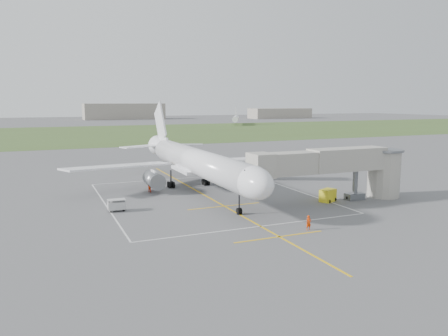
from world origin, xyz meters
name	(u,v)px	position (x,y,z in m)	size (l,w,h in m)	color
ground	(198,192)	(0.00, 0.00, 0.00)	(700.00, 700.00, 0.00)	#505153
grass_strip	(94,134)	(0.00, 130.00, 0.01)	(700.00, 120.00, 0.02)	#3F5626
apron_markings	(212,200)	(0.00, -5.82, 0.01)	(28.20, 60.00, 0.01)	#ECB30D
airliner	(196,162)	(0.00, 0.75, 4.39)	(38.93, 46.75, 13.52)	white
jet_bridge	(342,167)	(15.72, -13.50, 4.74)	(23.40, 5.00, 7.20)	#A19E91
gpu_unit	(328,195)	(13.90, -13.01, 0.83)	(2.66, 2.30, 1.69)	yellow
baggage_cart	(117,205)	(-13.21, -7.18, 0.76)	(2.18, 1.36, 1.48)	#B6B6B6
ramp_worker_nose	(309,223)	(3.99, -23.18, 0.79)	(0.58, 0.38, 1.58)	red
ramp_worker_wing	(150,186)	(-6.72, 2.55, 0.84)	(0.82, 0.64, 1.69)	#EE3407
distant_hangars	(46,114)	(-16.15, 265.19, 5.17)	(345.00, 49.00, 12.00)	gray
distant_aircraft	(107,121)	(11.72, 171.80, 3.59)	(169.77, 33.26, 8.85)	white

